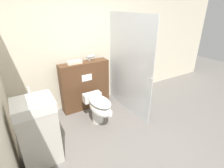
% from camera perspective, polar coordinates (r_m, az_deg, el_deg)
% --- Properties ---
extents(ground_plane, '(12.00, 12.00, 0.00)m').
position_cam_1_polar(ground_plane, '(3.02, 7.43, -20.57)').
color(ground_plane, slate).
extents(wall_back, '(8.00, 0.06, 2.50)m').
position_cam_1_polar(wall_back, '(3.86, -8.92, 11.02)').
color(wall_back, beige).
rests_on(wall_back, ground_plane).
extents(partition_panel, '(1.05, 0.27, 1.05)m').
position_cam_1_polar(partition_panel, '(3.84, -8.77, -0.50)').
color(partition_panel, '#51331E').
rests_on(partition_panel, ground_plane).
extents(shower_glass, '(0.04, 1.45, 2.01)m').
position_cam_1_polar(shower_glass, '(3.58, 5.35, 6.03)').
color(shower_glass, silver).
rests_on(shower_glass, ground_plane).
extents(toilet, '(0.36, 0.72, 0.53)m').
position_cam_1_polar(toilet, '(3.36, -4.39, -7.58)').
color(toilet, white).
rests_on(toilet, ground_plane).
extents(sink_vanity, '(0.52, 0.46, 1.15)m').
position_cam_1_polar(sink_vanity, '(2.74, -22.87, -14.07)').
color(sink_vanity, beige).
rests_on(sink_vanity, ground_plane).
extents(hair_drier, '(0.19, 0.06, 0.12)m').
position_cam_1_polar(hair_drier, '(3.72, -6.92, 8.87)').
color(hair_drier, '#B7B7BC').
rests_on(hair_drier, partition_panel).
extents(folded_towel, '(0.29, 0.14, 0.06)m').
position_cam_1_polar(folded_towel, '(3.58, -12.21, 6.95)').
color(folded_towel, beige).
rests_on(folded_towel, partition_panel).
extents(spare_toilet_roll, '(0.11, 0.11, 0.09)m').
position_cam_1_polar(spare_toilet_roll, '(3.72, -0.72, -9.60)').
color(spare_toilet_roll, white).
rests_on(spare_toilet_roll, ground_plane).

